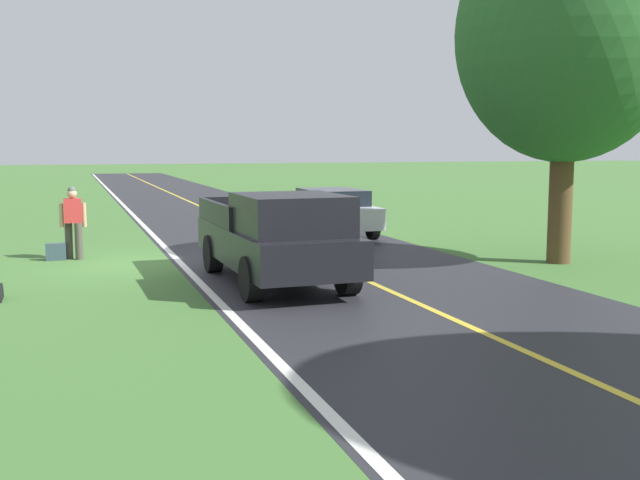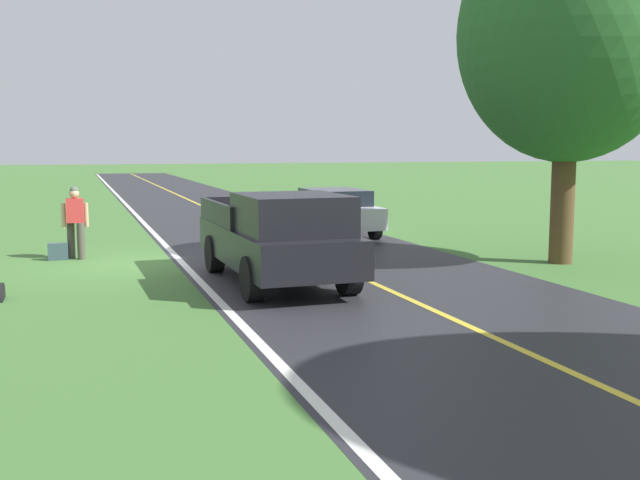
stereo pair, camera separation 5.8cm
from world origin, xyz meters
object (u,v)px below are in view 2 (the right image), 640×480
(pickup_truck_passing, at_px, (279,235))
(sedan_near_oncoming, at_px, (333,210))
(tree_far_side_near, at_px, (569,35))
(suitcase_carried, at_px, (58,252))
(hitchhiker_walking, at_px, (75,218))

(pickup_truck_passing, bearing_deg, sedan_near_oncoming, -116.66)
(pickup_truck_passing, bearing_deg, tree_far_side_near, -175.41)
(sedan_near_oncoming, bearing_deg, suitcase_carried, 18.89)
(hitchhiker_walking, bearing_deg, sedan_near_oncoming, -160.70)
(tree_far_side_near, xyz_separation_m, sedan_near_oncoming, (3.20, -6.87, -4.42))
(sedan_near_oncoming, bearing_deg, pickup_truck_passing, 63.34)
(pickup_truck_passing, height_order, sedan_near_oncoming, pickup_truck_passing)
(hitchhiker_walking, relative_size, sedan_near_oncoming, 0.39)
(pickup_truck_passing, distance_m, sedan_near_oncoming, 8.31)
(hitchhiker_walking, height_order, pickup_truck_passing, pickup_truck_passing)
(suitcase_carried, xyz_separation_m, pickup_truck_passing, (-4.18, 4.71, 0.76))
(tree_far_side_near, bearing_deg, suitcase_carried, -20.53)
(suitcase_carried, xyz_separation_m, sedan_near_oncoming, (-7.91, -2.71, 0.55))
(suitcase_carried, xyz_separation_m, tree_far_side_near, (-11.11, 4.16, 4.97))
(pickup_truck_passing, distance_m, tree_far_side_near, 8.13)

